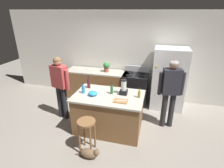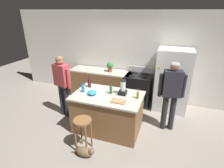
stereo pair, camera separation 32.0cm
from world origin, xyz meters
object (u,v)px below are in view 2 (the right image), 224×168
Objects in this scene: kitchen_island at (108,112)px; bottle_wine at (89,83)px; potted_plant at (110,66)px; cutting_board at (118,101)px; chef_knife at (119,101)px; person_by_sink_right at (171,90)px; cat at (85,152)px; bottle_soda at (83,88)px; bottle_olive_oil at (111,90)px; blender_appliance at (123,88)px; person_by_island_left at (62,81)px; bar_stool at (83,127)px; refrigerator at (172,81)px; bottle_vinegar at (138,95)px; stove_range at (138,89)px; mixing_bowl at (92,93)px.

bottle_wine is (-0.58, 0.27, 0.57)m from kitchen_island.
bottle_wine is (-0.07, -1.28, -0.06)m from potted_plant.
cutting_board is (0.90, -0.49, -0.11)m from bottle_wine.
potted_plant is 1.97m from chef_knife.
person_by_sink_right is at bearing 6.74° from bottle_wine.
bottle_wine reaches higher than cat.
bottle_soda reaches higher than chef_knife.
cat is (-0.11, -0.98, -0.35)m from kitchen_island.
chef_knife is at bearing -46.50° from bottle_olive_oil.
blender_appliance is at bearing -160.97° from person_by_sink_right.
cutting_board is at bearing -28.34° from bottle_wine.
person_by_island_left is at bearing 135.89° from cat.
refrigerator is at bearing 55.79° from bar_stool.
potted_plant is 1.96m from cutting_board.
kitchen_island is at bearing -117.98° from bottle_olive_oil.
person_by_island_left is 7.52× the size of chef_knife.
bottle_vinegar reaches higher than cat.
bottle_wine is 0.65m from bottle_olive_oil.
cat is at bearing -81.02° from potted_plant.
stove_range is 1.69m from bottle_wine.
person_by_island_left is 2.68m from person_by_sink_right.
potted_plant is at bearing 95.52° from chef_knife.
person_by_island_left reaches higher than cutting_board.
person_by_island_left is at bearing -142.06° from stove_range.
bottle_vinegar reaches higher than cutting_board.
bar_stool is at bearing -64.14° from bottle_soda.
bottle_wine is 1.03m from cutting_board.
person_by_island_left is at bearing 137.92° from bar_stool.
mixing_bowl is (-0.34, -0.10, 0.50)m from kitchen_island.
person_by_sink_right reaches higher than cat.
mixing_bowl is (-0.23, 0.89, 0.85)m from cat.
cat is 2.49× the size of mixing_bowl.
stove_range reaches higher than mixing_bowl.
bottle_olive_oil is at bearing 25.69° from mixing_bowl.
bottle_wine is at bearing 88.61° from bottle_soda.
bottle_olive_oil is at bearing 176.96° from bottle_vinegar.
person_by_sink_right reaches higher than kitchen_island.
person_by_sink_right is at bearing 19.03° from blender_appliance.
bottle_vinegar is at bearing -79.60° from stove_range.
chef_knife is at bearing -13.63° from person_by_island_left.
potted_plant is at bearing 86.86° from bottle_wine.
cutting_board is 0.02m from chef_knife.
bottle_wine is 1.05m from chef_knife.
stove_range is 3.65× the size of potted_plant.
person_by_sink_right is 1.79m from mixing_bowl.
blender_appliance is at bearing 167.21° from bottle_vinegar.
bar_stool is at bearing 121.75° from cat.
bottle_olive_oil is (-1.30, -0.40, -0.01)m from person_by_sink_right.
person_by_island_left is (-2.66, -1.32, 0.12)m from refrigerator.
person_by_sink_right is at bearing 20.24° from kitchen_island.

